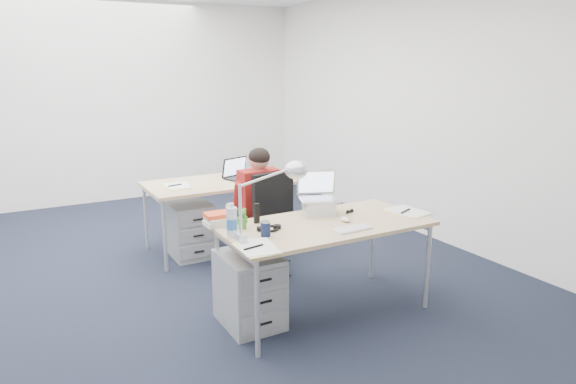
{
  "coord_description": "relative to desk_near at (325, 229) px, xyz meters",
  "views": [
    {
      "loc": [
        -1.14,
        -4.06,
        1.9
      ],
      "look_at": [
        0.94,
        -0.34,
        0.85
      ],
      "focal_mm": 32.0,
      "sensor_mm": 36.0,
      "label": 1
    }
  ],
  "objects": [
    {
      "name": "wireless_keyboard",
      "position": [
        0.08,
        -0.24,
        0.05
      ],
      "size": [
        0.3,
        0.13,
        0.01
      ],
      "primitive_type": "cube",
      "rotation": [
        0.0,
        0.0,
        0.03
      ],
      "color": "white",
      "rests_on": "desk_near"
    },
    {
      "name": "drawer_pedestal_far",
      "position": [
        -0.52,
        1.72,
        -0.41
      ],
      "size": [
        0.4,
        0.5,
        0.55
      ],
      "primitive_type": "cube",
      "color": "#A5A8AA",
      "rests_on": "ground"
    },
    {
      "name": "desk_near",
      "position": [
        0.0,
        0.0,
        0.0
      ],
      "size": [
        1.6,
        0.8,
        0.73
      ],
      "color": "tan",
      "rests_on": "ground"
    },
    {
      "name": "desk_far",
      "position": [
        -0.11,
        1.77,
        0.0
      ],
      "size": [
        1.6,
        0.8,
        0.73
      ],
      "color": "tan",
      "rests_on": "ground"
    },
    {
      "name": "computer_mouse",
      "position": [
        0.16,
        -0.04,
        0.06
      ],
      "size": [
        0.07,
        0.1,
        0.04
      ],
      "primitive_type": "ellipsoid",
      "rotation": [
        0.0,
        0.0,
        -0.04
      ],
      "color": "white",
      "rests_on": "desk_near"
    },
    {
      "name": "drawer_pedestal_near",
      "position": [
        -0.6,
        0.1,
        -0.41
      ],
      "size": [
        0.4,
        0.5,
        0.55
      ],
      "primitive_type": "cube",
      "color": "#A5A8AA",
      "rests_on": "ground"
    },
    {
      "name": "headphones",
      "position": [
        -0.45,
        0.06,
        0.06
      ],
      "size": [
        0.2,
        0.16,
        0.03
      ],
      "primitive_type": null,
      "rotation": [
        0.0,
        0.0,
        -0.1
      ],
      "color": "black",
      "rests_on": "desk_near"
    },
    {
      "name": "seated_person",
      "position": [
        -0.1,
        1.08,
        -0.09
      ],
      "size": [
        0.37,
        0.63,
        1.18
      ],
      "rotation": [
        0.0,
        0.0,
        -0.0
      ],
      "color": "maroon",
      "rests_on": "ground"
    },
    {
      "name": "far_cup",
      "position": [
        0.09,
        1.78,
        0.1
      ],
      "size": [
        0.08,
        0.08,
        0.1
      ],
      "primitive_type": "cylinder",
      "rotation": [
        0.0,
        0.0,
        -0.17
      ],
      "color": "white",
      "rests_on": "desk_far"
    },
    {
      "name": "far_papers",
      "position": [
        -0.62,
        1.75,
        0.05
      ],
      "size": [
        0.24,
        0.33,
        0.01
      ],
      "primitive_type": "cube",
      "rotation": [
        0.0,
        0.0,
        -0.06
      ],
      "color": "white",
      "rests_on": "desk_far"
    },
    {
      "name": "bear_figurine",
      "position": [
        -0.61,
        0.19,
        0.12
      ],
      "size": [
        0.09,
        0.07,
        0.16
      ],
      "primitive_type": null,
      "rotation": [
        0.0,
        0.0,
        -0.05
      ],
      "color": "#257C21",
      "rests_on": "desk_near"
    },
    {
      "name": "water_bottle",
      "position": [
        -0.75,
        0.04,
        0.17
      ],
      "size": [
        0.09,
        0.09,
        0.25
      ],
      "primitive_type": "cylinder",
      "rotation": [
        0.0,
        0.0,
        0.14
      ],
      "color": "silver",
      "rests_on": "desk_near"
    },
    {
      "name": "silver_laptop",
      "position": [
        0.09,
        0.23,
        0.22
      ],
      "size": [
        0.39,
        0.35,
        0.34
      ],
      "primitive_type": null,
      "rotation": [
        0.0,
        0.0,
        -0.37
      ],
      "color": "silver",
      "rests_on": "desk_near"
    },
    {
      "name": "can_koozie",
      "position": [
        -0.54,
        -0.06,
        0.1
      ],
      "size": [
        0.07,
        0.07,
        0.11
      ],
      "primitive_type": "cylinder",
      "rotation": [
        0.0,
        0.0,
        -0.02
      ],
      "color": "#141D3F",
      "rests_on": "desk_near"
    },
    {
      "name": "papers_left",
      "position": [
        -0.71,
        -0.26,
        0.05
      ],
      "size": [
        0.26,
        0.35,
        0.01
      ],
      "primitive_type": "cube",
      "rotation": [
        0.0,
        0.0,
        -0.12
      ],
      "color": "#F8FF93",
      "rests_on": "desk_near"
    },
    {
      "name": "floor",
      "position": [
        -0.94,
        0.92,
        -0.68
      ],
      "size": [
        7.0,
        7.0,
        0.0
      ],
      "primitive_type": "plane",
      "color": "black",
      "rests_on": "ground"
    },
    {
      "name": "sunglasses",
      "position": [
        0.33,
        0.13,
        0.06
      ],
      "size": [
        0.1,
        0.06,
        0.02
      ],
      "primitive_type": null,
      "rotation": [
        0.0,
        0.0,
        0.25
      ],
      "color": "black",
      "rests_on": "desk_near"
    },
    {
      "name": "cordless_phone",
      "position": [
        -0.46,
        0.26,
        0.12
      ],
      "size": [
        0.04,
        0.03,
        0.15
      ],
      "primitive_type": "cube",
      "rotation": [
        0.0,
        0.0,
        0.07
      ],
      "color": "black",
      "rests_on": "desk_near"
    },
    {
      "name": "desk_lamp",
      "position": [
        -0.58,
        -0.1,
        0.32
      ],
      "size": [
        0.52,
        0.37,
        0.55
      ],
      "primitive_type": null,
      "rotation": [
        0.0,
        0.0,
        0.43
      ],
      "color": "silver",
      "rests_on": "desk_near"
    },
    {
      "name": "papers_right",
      "position": [
        0.75,
        -0.09,
        0.05
      ],
      "size": [
        0.27,
        0.35,
        0.01
      ],
      "primitive_type": "cube",
      "rotation": [
        0.0,
        0.0,
        0.11
      ],
      "color": "#F8FF93",
      "rests_on": "desk_near"
    },
    {
      "name": "book_stack",
      "position": [
        -0.73,
        0.35,
        0.09
      ],
      "size": [
        0.22,
        0.17,
        0.1
      ],
      "primitive_type": "cube",
      "rotation": [
        0.0,
        0.0,
        0.03
      ],
      "color": "silver",
      "rests_on": "desk_near"
    },
    {
      "name": "office_chair",
      "position": [
        -0.09,
        0.91,
        -0.4
      ],
      "size": [
        0.71,
        0.71,
        1.0
      ],
      "rotation": [
        0.0,
        0.0,
        0.13
      ],
      "color": "black",
      "rests_on": "ground"
    },
    {
      "name": "dark_laptop",
      "position": [
        0.09,
        1.77,
        0.16
      ],
      "size": [
        0.4,
        0.4,
        0.23
      ],
      "primitive_type": null,
      "rotation": [
        0.0,
        0.0,
        0.33
      ],
      "color": "black",
      "rests_on": "desk_far"
    },
    {
      "name": "room",
      "position": [
        -0.94,
        0.92,
        1.03
      ],
      "size": [
        6.02,
        7.02,
        2.8
      ],
      "color": "white",
      "rests_on": "ground"
    }
  ]
}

